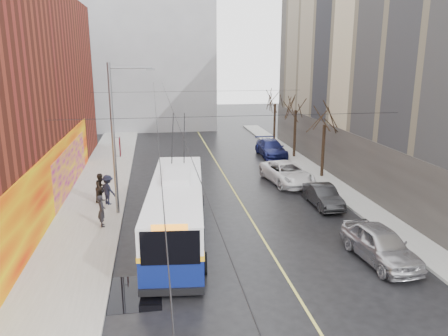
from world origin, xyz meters
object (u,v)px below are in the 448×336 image
object	(u,v)px
trolleybus	(177,209)
pedestrian_b	(101,188)
streetlight_pole	(116,136)
tree_mid	(296,102)
parked_car_d	(271,148)
following_car	(179,173)
tree_near	(325,115)
parked_car_a	(380,244)
parked_car_b	(323,196)
parked_car_c	(287,173)
pedestrian_a	(102,211)
tree_far	(275,96)
pedestrian_c	(108,190)

from	to	relation	value
trolleybus	pedestrian_b	size ratio (longest dim) A/B	6.60
streetlight_pole	tree_mid	world-z (taller)	streetlight_pole
trolleybus	parked_car_d	world-z (taller)	trolleybus
following_car	tree_near	bearing A→B (deg)	1.35
streetlight_pole	following_car	bearing A→B (deg)	59.19
tree_near	parked_car_a	distance (m)	15.03
trolleybus	parked_car_a	size ratio (longest dim) A/B	2.57
parked_car_a	parked_car_b	bearing A→B (deg)	83.73
streetlight_pole	parked_car_c	bearing A→B (deg)	22.58
parked_car_a	pedestrian_a	distance (m)	14.61
parked_car_b	tree_far	bearing A→B (deg)	83.23
parked_car_b	streetlight_pole	bearing A→B (deg)	178.14
tree_near	pedestrian_c	size ratio (longest dim) A/B	3.34
streetlight_pole	parked_car_d	distance (m)	19.56
tree_near	pedestrian_c	world-z (taller)	tree_near
streetlight_pole	parked_car_c	xyz separation A→B (m)	(11.95, 4.97, -4.06)
trolleybus	pedestrian_c	bearing A→B (deg)	130.75
streetlight_pole	parked_car_a	xyz separation A→B (m)	(12.42, -8.19, -4.02)
pedestrian_a	pedestrian_b	world-z (taller)	pedestrian_b
following_car	pedestrian_a	bearing A→B (deg)	-114.40
parked_car_b	parked_car_c	bearing A→B (deg)	97.94
parked_car_c	following_car	bearing A→B (deg)	160.80
tree_far	parked_car_a	distance (m)	28.65
tree_near	parked_car_b	distance (m)	8.11
tree_near	parked_car_b	xyz separation A→B (m)	(-2.44, -6.42, -4.30)
trolleybus	following_car	bearing A→B (deg)	91.46
parked_car_b	pedestrian_c	xyz separation A→B (m)	(-13.55, 2.12, 0.43)
tree_near	parked_car_d	size ratio (longest dim) A/B	1.18
parked_car_c	following_car	distance (m)	8.17
parked_car_c	parked_car_d	xyz separation A→B (m)	(1.19, 8.94, -0.01)
parked_car_b	following_car	distance (m)	11.23
following_car	pedestrian_c	size ratio (longest dim) A/B	2.18
trolleybus	pedestrian_c	size ratio (longest dim) A/B	6.51
pedestrian_a	parked_car_b	bearing A→B (deg)	-96.56
pedestrian_c	following_car	bearing A→B (deg)	-87.46
streetlight_pole	tree_near	xyz separation A→B (m)	(15.14, 6.00, 0.13)
tree_far	trolleybus	bearing A→B (deg)	-116.42
parked_car_a	pedestrian_a	xyz separation A→B (m)	(-13.26, 6.12, 0.22)
parked_car_b	parked_car_c	size ratio (longest dim) A/B	0.72
tree_far	pedestrian_a	bearing A→B (deg)	-125.92
tree_near	parked_car_d	distance (m)	9.17
tree_far	parked_car_b	world-z (taller)	tree_far
tree_mid	pedestrian_b	bearing A→B (deg)	-146.96
pedestrian_a	pedestrian_c	distance (m)	3.76
tree_mid	parked_car_b	xyz separation A→B (m)	(-2.44, -13.42, -4.58)
tree_far	parked_car_a	bearing A→B (deg)	-95.52
streetlight_pole	tree_mid	distance (m)	19.96
parked_car_c	pedestrian_a	world-z (taller)	pedestrian_a
parked_car_d	following_car	distance (m)	11.73
tree_far	parked_car_d	xyz separation A→B (m)	(-2.00, -6.09, -4.36)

